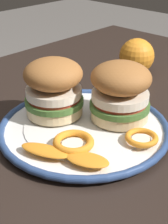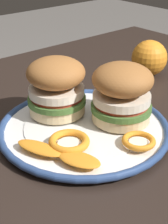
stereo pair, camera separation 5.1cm
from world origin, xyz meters
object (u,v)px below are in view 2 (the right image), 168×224
Objects in this scene: dinner_plate at (84,128)px; sandwich_half_right at (122,92)px; whole_orange at (149,58)px; dining_table at (79,182)px; sandwich_half_left at (58,85)px.

sandwich_half_right reaches higher than dinner_plate.
whole_orange is (0.29, 0.10, 0.03)m from dinner_plate.
dinner_plate is at bearing -160.66° from whole_orange.
sandwich_half_right is (0.07, -0.03, 0.18)m from dining_table.
whole_orange is (0.29, 0.04, -0.03)m from sandwich_half_left.
sandwich_half_left is at bearing -172.98° from whole_orange.
dinner_plate is 3.49× the size of whole_orange.
sandwich_half_right is at bearing -150.50° from whole_orange.
sandwich_half_left reaches higher than whole_orange.
sandwich_half_left is (0.00, 0.06, 0.18)m from dining_table.
whole_orange is at bearing 7.02° from sandwich_half_left.
sandwich_half_left is 0.30m from whole_orange.
whole_orange is at bearing 29.50° from sandwich_half_right.
sandwich_half_right is (0.06, -0.03, 0.06)m from dinner_plate.
dinner_plate is 2.07× the size of sandwich_half_left.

